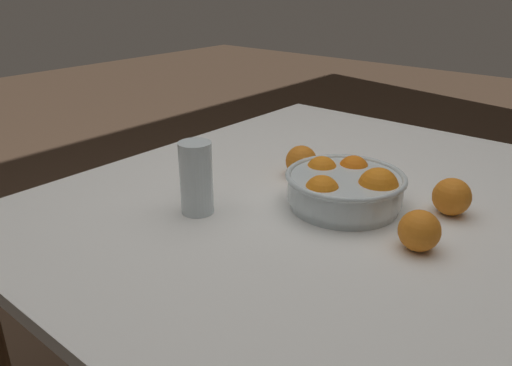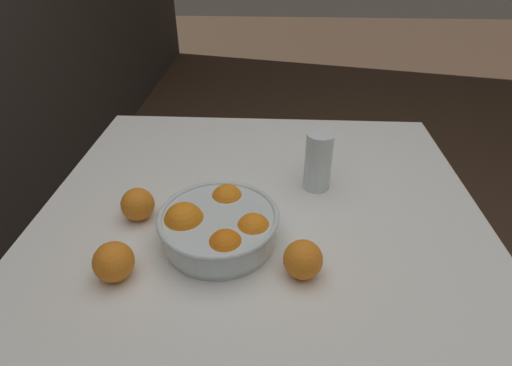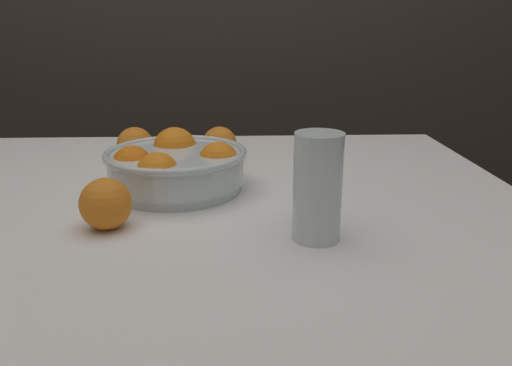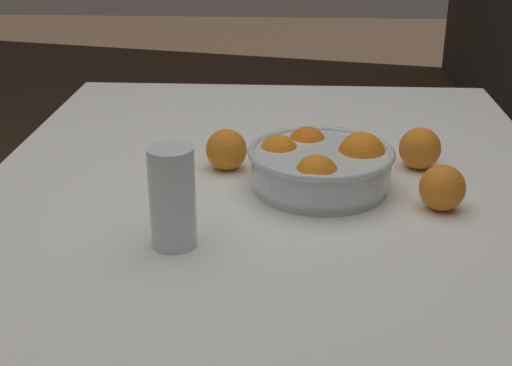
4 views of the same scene
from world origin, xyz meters
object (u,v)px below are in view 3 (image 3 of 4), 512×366
Objects in this scene: juice_glass at (317,194)px; orange_loose_front at (135,145)px; orange_loose_near_bowl at (220,144)px; orange_loose_aside at (106,204)px; fruit_bowl at (176,166)px.

juice_glass is 0.52m from orange_loose_front.
orange_loose_front is (-0.33, 0.40, -0.03)m from juice_glass.
juice_glass is 1.96× the size of orange_loose_front.
juice_glass is 2.02× the size of orange_loose_near_bowl.
orange_loose_front reaches higher than orange_loose_aside.
orange_loose_near_bowl is at bearing 2.69° from orange_loose_front.
fruit_bowl is 0.19m from orange_loose_aside.
juice_glass is at bearing -51.14° from orange_loose_front.
fruit_bowl is 1.67× the size of juice_glass.
fruit_bowl is 0.21m from orange_loose_front.
orange_loose_aside reaches higher than orange_loose_near_bowl.
orange_loose_aside is at bearing -115.70° from fruit_bowl.
juice_glass is (0.22, -0.22, 0.02)m from fruit_bowl.
orange_loose_front is 0.36m from orange_loose_aside.
orange_loose_front is at bearing 94.02° from orange_loose_aside.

